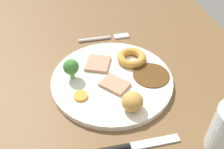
{
  "coord_description": "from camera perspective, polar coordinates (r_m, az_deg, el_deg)",
  "views": [
    {
      "loc": [
        40.81,
        -6.2,
        46.73
      ],
      "look_at": [
        -3.68,
        2.61,
        6.0
      ],
      "focal_mm": 40.77,
      "sensor_mm": 36.0,
      "label": 1
    }
  ],
  "objects": [
    {
      "name": "fork",
      "position": [
        0.77,
        -1.43,
        8.24
      ],
      "size": [
        2.09,
        15.28,
        0.9
      ],
      "rotation": [
        0.0,
        0.0,
        1.59
      ],
      "color": "silver",
      "rests_on": "dining_table"
    },
    {
      "name": "dinner_plate",
      "position": [
        0.62,
        0.0,
        -1.17
      ],
      "size": [
        29.44,
        29.44,
        1.4
      ],
      "primitive_type": "cylinder",
      "color": "silver",
      "rests_on": "dining_table"
    },
    {
      "name": "knife",
      "position": [
        0.5,
        3.03,
        -15.96
      ],
      "size": [
        1.9,
        18.52,
        1.2
      ],
      "rotation": [
        0.0,
        0.0,
        1.59
      ],
      "color": "black",
      "rests_on": "dining_table"
    },
    {
      "name": "broccoli_floret",
      "position": [
        0.6,
        -9.18,
        1.6
      ],
      "size": [
        3.77,
        3.77,
        5.18
      ],
      "color": "#8CB766",
      "rests_on": "dinner_plate"
    },
    {
      "name": "gravy_pool",
      "position": [
        0.63,
        8.76,
        -0.13
      ],
      "size": [
        8.97,
        8.97,
        0.3
      ],
      "primitive_type": "cylinder",
      "color": "#563819",
      "rests_on": "dinner_plate"
    },
    {
      "name": "meat_slice_main",
      "position": [
        0.59,
        0.62,
        -2.24
      ],
      "size": [
        7.75,
        7.69,
        0.8
      ],
      "primitive_type": "cube",
      "rotation": [
        0.0,
        0.0,
        3.9
      ],
      "color": "tan",
      "rests_on": "dinner_plate"
    },
    {
      "name": "meat_slice_under",
      "position": [
        0.65,
        -3.61,
        2.43
      ],
      "size": [
        7.89,
        7.61,
        0.8
      ],
      "primitive_type": "cube",
      "rotation": [
        0.0,
        0.0,
        2.78
      ],
      "color": "tan",
      "rests_on": "dinner_plate"
    },
    {
      "name": "carrot_coin_front",
      "position": [
        0.57,
        -7.04,
        -4.81
      ],
      "size": [
        3.18,
        3.18,
        0.55
      ],
      "primitive_type": "cylinder",
      "color": "orange",
      "rests_on": "dinner_plate"
    },
    {
      "name": "dining_table",
      "position": [
        0.61,
        -1.74,
        -5.53
      ],
      "size": [
        120.0,
        84.0,
        3.6
      ],
      "primitive_type": "cube",
      "color": "brown",
      "rests_on": "ground"
    },
    {
      "name": "roast_potato_left",
      "position": [
        0.54,
        4.6,
        -6.06
      ],
      "size": [
        6.51,
        6.51,
        4.08
      ],
      "primitive_type": "ellipsoid",
      "rotation": [
        0.0,
        0.0,
        0.75
      ],
      "color": "#BC8C42",
      "rests_on": "dinner_plate"
    },
    {
      "name": "yorkshire_pudding",
      "position": [
        0.66,
        4.42,
        3.79
      ],
      "size": [
        7.58,
        7.58,
        2.0
      ],
      "primitive_type": "torus",
      "color": "#C68938",
      "rests_on": "dinner_plate"
    }
  ]
}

